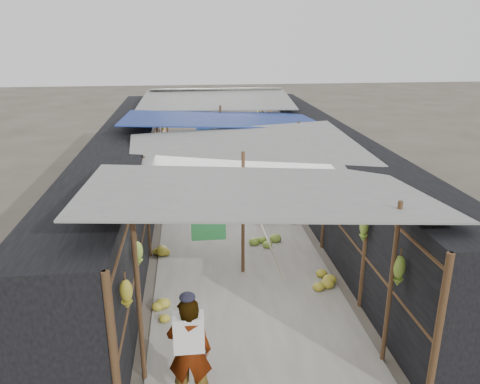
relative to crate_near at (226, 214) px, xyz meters
name	(u,v)px	position (x,y,z in m)	size (l,w,h in m)	color
ground	(267,369)	(0.10, -6.01, -0.14)	(80.00, 80.00, 0.00)	#6B6356
aisle_slab	(228,211)	(0.10, 0.49, -0.13)	(3.60, 16.00, 0.02)	#9E998E
stall_left	(127,176)	(-2.60, 0.49, 1.01)	(1.40, 15.00, 2.30)	black
stall_right	(324,169)	(2.80, 0.49, 1.01)	(1.40, 15.00, 2.30)	black
crate_near	(226,214)	(0.00, 0.00, 0.00)	(0.46, 0.37, 0.28)	#93744A
crate_mid	(263,215)	(0.95, -0.26, 0.01)	(0.51, 0.41, 0.30)	#93744A
crate_back	(190,159)	(-0.88, 5.81, 0.00)	(0.44, 0.36, 0.28)	#93744A
black_basin	(256,186)	(1.17, 2.46, -0.05)	(0.62, 0.62, 0.19)	black
vendor_elderly	(190,351)	(-1.03, -6.51, 0.66)	(0.58, 0.38, 1.60)	white
shopper_blue	(201,162)	(-0.55, 3.19, 0.59)	(0.71, 0.55, 1.46)	navy
vendor_seated	(267,172)	(1.60, 2.78, 0.32)	(0.59, 0.34, 0.91)	#534E48
market_canopy	(227,124)	(0.12, 0.81, 2.27)	(5.62, 15.20, 2.77)	brown
hanging_bananas	(229,155)	(0.14, 0.56, 1.49)	(3.96, 13.99, 0.85)	#A89A2B
floor_bananas	(222,217)	(-0.14, -0.26, 0.01)	(3.62, 9.81, 0.33)	olive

